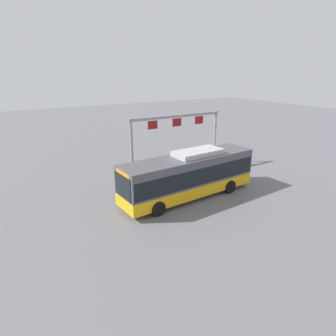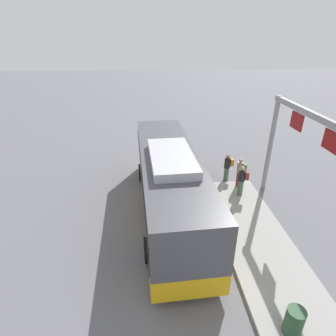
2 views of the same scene
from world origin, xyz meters
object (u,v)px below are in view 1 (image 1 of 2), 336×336
(bus_main, at_px, (189,174))
(person_waiting_mid, at_px, (131,178))
(person_waiting_near, at_px, (151,171))
(person_boarding, at_px, (139,172))
(trash_bin, at_px, (225,164))

(bus_main, xyz_separation_m, person_waiting_mid, (2.97, -3.66, -0.92))
(person_waiting_mid, bearing_deg, person_waiting_near, 95.08)
(person_waiting_near, bearing_deg, person_waiting_mid, -65.67)
(person_waiting_near, bearing_deg, person_boarding, -84.94)
(person_boarding, bearing_deg, person_waiting_mid, -49.49)
(bus_main, xyz_separation_m, person_boarding, (2.00, -4.10, -0.76))
(person_boarding, xyz_separation_m, person_waiting_near, (-0.93, 0.20, 0.00))
(person_waiting_near, distance_m, trash_bin, 7.47)
(person_waiting_near, relative_size, trash_bin, 1.86)
(bus_main, bearing_deg, person_waiting_near, -78.02)
(person_boarding, relative_size, person_waiting_near, 1.00)
(person_waiting_mid, bearing_deg, bus_main, 36.95)
(person_boarding, relative_size, person_waiting_mid, 1.00)
(person_waiting_near, height_order, trash_bin, person_waiting_near)
(bus_main, bearing_deg, person_boarding, -67.38)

